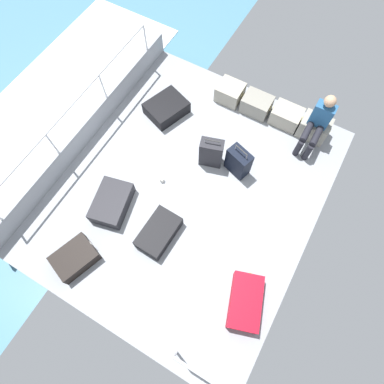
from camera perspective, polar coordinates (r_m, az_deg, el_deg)
name	(u,v)px	position (r m, az deg, el deg)	size (l,w,h in m)	color
ground_plane	(189,189)	(5.71, -0.55, 0.49)	(4.40, 5.20, 0.06)	gray
gunwale_port	(87,131)	(6.32, -18.16, 10.37)	(0.06, 5.20, 0.45)	gray
railing_port	(78,112)	(5.90, -19.75, 13.34)	(0.04, 4.20, 1.02)	silver
stair_rail_starboard	(205,375)	(4.57, 2.42, -29.91)	(0.94, 0.04, 0.97)	silver
sea_wake	(41,118)	(7.59, -25.35, 11.88)	(12.00, 12.00, 0.01)	teal
cargo_crate_0	(230,92)	(6.68, 6.79, 17.26)	(0.52, 0.45, 0.35)	#9E9989
cargo_crate_1	(257,104)	(6.57, 11.46, 15.08)	(0.58, 0.42, 0.34)	gray
cargo_crate_2	(286,116)	(6.53, 16.48, 12.87)	(0.58, 0.42, 0.34)	#9E9989
cargo_crate_3	(314,128)	(6.49, 20.96, 10.65)	(0.56, 0.40, 0.41)	gray
passenger_seated	(318,123)	(6.08, 21.56, 11.44)	(0.34, 0.66, 1.11)	#26598C
suitcase_0	(238,162)	(5.66, 8.28, 5.35)	(0.48, 0.37, 0.69)	black
suitcase_1	(245,302)	(5.13, 9.49, -18.78)	(0.69, 0.92, 0.27)	#B70C1E
suitcase_2	(167,108)	(6.46, -4.57, 14.71)	(0.81, 0.90, 0.27)	black
suitcase_3	(75,258)	(5.50, -20.17, -11.00)	(0.68, 0.78, 0.24)	black
suitcase_4	(112,203)	(5.60, -14.12, -1.87)	(0.70, 0.89, 0.27)	black
suitcase_5	(159,233)	(5.30, -5.95, -7.21)	(0.50, 0.78, 0.24)	black
suitcase_6	(211,153)	(5.67, 3.44, 7.00)	(0.45, 0.34, 0.71)	black
paper_cup	(162,180)	(5.73, -5.40, 2.23)	(0.08, 0.08, 0.10)	white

